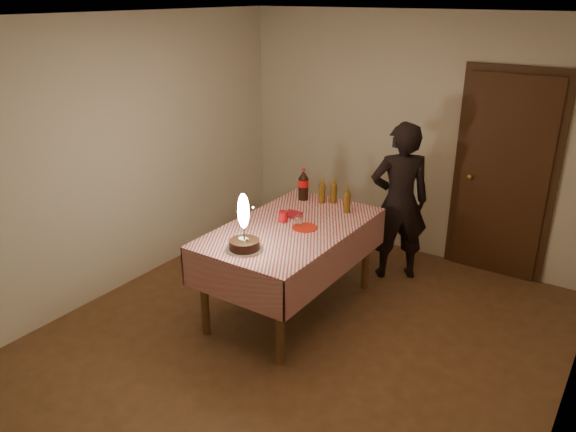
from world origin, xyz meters
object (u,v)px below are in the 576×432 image
at_px(amber_bottle_right, 347,200).
at_px(amber_bottle_mid, 334,191).
at_px(amber_bottle_left, 322,191).
at_px(photographer, 399,202).
at_px(red_cup, 283,216).
at_px(cola_bottle, 303,185).
at_px(birthday_cake, 244,234).
at_px(dining_table, 291,238).
at_px(red_plate, 305,228).
at_px(clear_cup, 299,221).

xyz_separation_m(amber_bottle_right, amber_bottle_mid, (-0.23, 0.16, 0.00)).
xyz_separation_m(amber_bottle_left, photographer, (0.60, 0.50, -0.14)).
bearing_deg(red_cup, cola_bottle, 105.27).
bearing_deg(amber_bottle_mid, amber_bottle_left, -144.73).
height_order(red_cup, amber_bottle_mid, amber_bottle_mid).
height_order(amber_bottle_left, photographer, photographer).
distance_m(cola_bottle, photographer, 0.97).
distance_m(birthday_cake, amber_bottle_left, 1.26).
xyz_separation_m(dining_table, red_cup, (-0.12, 0.05, 0.16)).
bearing_deg(red_cup, amber_bottle_right, 54.97).
xyz_separation_m(red_plate, clear_cup, (-0.08, 0.02, 0.04)).
distance_m(red_plate, photographer, 1.20).
distance_m(birthday_cake, cola_bottle, 1.27).
distance_m(red_cup, amber_bottle_right, 0.64).
height_order(red_plate, amber_bottle_mid, amber_bottle_mid).
relative_size(cola_bottle, photographer, 0.20).
relative_size(dining_table, photographer, 1.06).
distance_m(amber_bottle_left, amber_bottle_mid, 0.11).
distance_m(birthday_cake, amber_bottle_right, 1.21).
bearing_deg(amber_bottle_mid, cola_bottle, -163.93).
bearing_deg(cola_bottle, photographer, 32.77).
bearing_deg(photographer, cola_bottle, -147.23).
distance_m(red_plate, cola_bottle, 0.75).
relative_size(dining_table, red_cup, 17.20).
xyz_separation_m(red_cup, amber_bottle_right, (0.37, 0.52, 0.07)).
height_order(red_plate, photographer, photographer).
xyz_separation_m(dining_table, red_plate, (0.12, 0.04, 0.11)).
relative_size(birthday_cake, photographer, 0.29).
bearing_deg(amber_bottle_left, red_cup, -93.84).
bearing_deg(photographer, amber_bottle_mid, -139.66).
relative_size(dining_table, clear_cup, 19.11).
distance_m(cola_bottle, amber_bottle_mid, 0.31).
relative_size(birthday_cake, clear_cup, 5.27).
bearing_deg(red_cup, red_plate, -3.62).
bearing_deg(dining_table, birthday_cake, -94.99).
bearing_deg(amber_bottle_right, cola_bottle, 172.26).
height_order(amber_bottle_right, photographer, photographer).
xyz_separation_m(red_cup, amber_bottle_mid, (0.13, 0.68, 0.07)).
xyz_separation_m(amber_bottle_right, photographer, (0.28, 0.59, -0.14)).
distance_m(dining_table, amber_bottle_right, 0.66).
bearing_deg(dining_table, red_cup, 157.35).
distance_m(dining_table, amber_bottle_left, 0.71).
distance_m(birthday_cake, amber_bottle_mid, 1.33).
bearing_deg(amber_bottle_mid, red_cup, -101.05).
xyz_separation_m(dining_table, amber_bottle_left, (-0.08, 0.66, 0.23)).
height_order(dining_table, amber_bottle_right, amber_bottle_right).
xyz_separation_m(clear_cup, cola_bottle, (-0.33, 0.59, 0.11)).
bearing_deg(clear_cup, amber_bottle_right, 68.75).
distance_m(amber_bottle_right, photographer, 0.67).
bearing_deg(amber_bottle_left, amber_bottle_right, -15.83).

